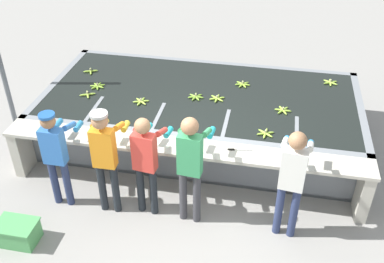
# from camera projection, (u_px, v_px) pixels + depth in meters

# --- Properties ---
(ground_plane) EXTENTS (80.00, 80.00, 0.00)m
(ground_plane) POSITION_uv_depth(u_px,v_px,m) (179.00, 200.00, 6.86)
(ground_plane) COLOR gray
(ground_plane) RESTS_ON ground
(wash_tank) EXTENTS (5.49, 2.70, 0.86)m
(wash_tank) POSITION_uv_depth(u_px,v_px,m) (201.00, 115.00, 8.06)
(wash_tank) COLOR gray
(wash_tank) RESTS_ON ground
(work_ledge) EXTENTS (5.49, 0.45, 0.86)m
(work_ledge) POSITION_uv_depth(u_px,v_px,m) (182.00, 158.00, 6.68)
(work_ledge) COLOR #B7B2A3
(work_ledge) RESTS_ON ground
(worker_0) EXTENTS (0.40, 0.71, 1.58)m
(worker_0) POSITION_uv_depth(u_px,v_px,m) (56.00, 151.00, 6.31)
(worker_0) COLOR navy
(worker_0) RESTS_ON ground
(worker_1) EXTENTS (0.41, 0.72, 1.68)m
(worker_1) POSITION_uv_depth(u_px,v_px,m) (105.00, 153.00, 6.14)
(worker_1) COLOR #1E2328
(worker_1) RESTS_ON ground
(worker_2) EXTENTS (0.46, 0.73, 1.62)m
(worker_2) POSITION_uv_depth(u_px,v_px,m) (146.00, 158.00, 6.15)
(worker_2) COLOR #1E2328
(worker_2) RESTS_ON ground
(worker_3) EXTENTS (0.45, 0.73, 1.73)m
(worker_3) POSITION_uv_depth(u_px,v_px,m) (191.00, 160.00, 5.97)
(worker_3) COLOR #38383D
(worker_3) RESTS_ON ground
(worker_4) EXTENTS (0.46, 0.73, 1.70)m
(worker_4) POSITION_uv_depth(u_px,v_px,m) (292.00, 175.00, 5.75)
(worker_4) COLOR navy
(worker_4) RESTS_ON ground
(banana_bunch_floating_0) EXTENTS (0.27, 0.27, 0.08)m
(banana_bunch_floating_0) POSITION_uv_depth(u_px,v_px,m) (91.00, 71.00, 8.51)
(banana_bunch_floating_0) COLOR #93BC3D
(banana_bunch_floating_0) RESTS_ON wash_tank
(banana_bunch_floating_1) EXTENTS (0.26, 0.28, 0.08)m
(banana_bunch_floating_1) POSITION_uv_depth(u_px,v_px,m) (330.00, 82.00, 8.14)
(banana_bunch_floating_1) COLOR #9EC642
(banana_bunch_floating_1) RESTS_ON wash_tank
(banana_bunch_floating_2) EXTENTS (0.28, 0.27, 0.08)m
(banana_bunch_floating_2) POSITION_uv_depth(u_px,v_px,m) (283.00, 110.00, 7.34)
(banana_bunch_floating_2) COLOR #93BC3D
(banana_bunch_floating_2) RESTS_ON wash_tank
(banana_bunch_floating_3) EXTENTS (0.27, 0.28, 0.08)m
(banana_bunch_floating_3) POSITION_uv_depth(u_px,v_px,m) (217.00, 98.00, 7.66)
(banana_bunch_floating_3) COLOR #93BC3D
(banana_bunch_floating_3) RESTS_ON wash_tank
(banana_bunch_floating_4) EXTENTS (0.28, 0.28, 0.08)m
(banana_bunch_floating_4) POSITION_uv_depth(u_px,v_px,m) (97.00, 86.00, 8.02)
(banana_bunch_floating_4) COLOR #7FAD33
(banana_bunch_floating_4) RESTS_ON wash_tank
(banana_bunch_floating_5) EXTENTS (0.27, 0.27, 0.08)m
(banana_bunch_floating_5) POSITION_uv_depth(u_px,v_px,m) (88.00, 94.00, 7.78)
(banana_bunch_floating_5) COLOR #9EC642
(banana_bunch_floating_5) RESTS_ON wash_tank
(banana_bunch_floating_6) EXTENTS (0.27, 0.28, 0.08)m
(banana_bunch_floating_6) POSITION_uv_depth(u_px,v_px,m) (141.00, 101.00, 7.58)
(banana_bunch_floating_6) COLOR #9EC642
(banana_bunch_floating_6) RESTS_ON wash_tank
(banana_bunch_floating_7) EXTENTS (0.27, 0.28, 0.08)m
(banana_bunch_floating_7) POSITION_uv_depth(u_px,v_px,m) (265.00, 133.00, 6.79)
(banana_bunch_floating_7) COLOR #93BC3D
(banana_bunch_floating_7) RESTS_ON wash_tank
(banana_bunch_floating_8) EXTENTS (0.28, 0.28, 0.08)m
(banana_bunch_floating_8) POSITION_uv_depth(u_px,v_px,m) (243.00, 84.00, 8.08)
(banana_bunch_floating_8) COLOR #8CB738
(banana_bunch_floating_8) RESTS_ON wash_tank
(banana_bunch_floating_9) EXTENTS (0.28, 0.28, 0.08)m
(banana_bunch_floating_9) POSITION_uv_depth(u_px,v_px,m) (196.00, 97.00, 7.71)
(banana_bunch_floating_9) COLOR #75A333
(banana_bunch_floating_9) RESTS_ON wash_tank
(knife_0) EXTENTS (0.35, 0.09, 0.02)m
(knife_0) POSITION_uv_depth(u_px,v_px,m) (236.00, 149.00, 6.46)
(knife_0) COLOR silver
(knife_0) RESTS_ON work_ledge
(crate) EXTENTS (0.55, 0.39, 0.32)m
(crate) POSITION_uv_depth(u_px,v_px,m) (18.00, 232.00, 6.09)
(crate) COLOR #4C9E56
(crate) RESTS_ON ground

